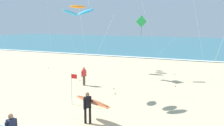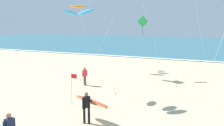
# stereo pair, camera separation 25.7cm
# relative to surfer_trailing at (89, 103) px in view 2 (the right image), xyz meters

# --- Properties ---
(ocean_water) EXTENTS (160.00, 60.00, 0.08)m
(ocean_water) POSITION_rel_surfer_trailing_xyz_m (0.14, 54.54, -1.01)
(ocean_water) COLOR #336B7A
(ocean_water) RESTS_ON ground
(shoreline_foam) EXTENTS (160.00, 0.87, 0.01)m
(shoreline_foam) POSITION_rel_surfer_trailing_xyz_m (0.14, 24.84, -0.97)
(shoreline_foam) COLOR white
(shoreline_foam) RESTS_ON ocean_water
(surfer_trailing) EXTENTS (2.59, 1.31, 1.71)m
(surfer_trailing) POSITION_rel_surfer_trailing_xyz_m (0.00, 0.00, 0.00)
(surfer_trailing) COLOR black
(surfer_trailing) RESTS_ON ground
(kite_arc_amber_near) EXTENTS (2.96, 4.07, 6.47)m
(kite_arc_amber_near) POSITION_rel_surfer_trailing_xyz_m (-2.94, 3.79, 5.06)
(kite_arc_amber_near) COLOR #2D99DB
(kite_arc_amber_near) RESTS_ON ground
(kite_diamond_emerald_far) EXTENTS (3.43, 2.73, 5.99)m
(kite_diamond_emerald_far) POSITION_rel_surfer_trailing_xyz_m (-0.71, 11.86, 4.17)
(kite_diamond_emerald_far) COLOR green
(kite_diamond_emerald_far) RESTS_ON ground
(bystander_red_top) EXTENTS (0.31, 0.45, 1.59)m
(bystander_red_top) POSITION_rel_surfer_trailing_xyz_m (-4.27, 6.73, -0.24)
(bystander_red_top) COLOR #4C3D2D
(bystander_red_top) RESTS_ON ground
(lifeguard_flag) EXTENTS (0.45, 0.05, 2.10)m
(lifeguard_flag) POSITION_rel_surfer_trailing_xyz_m (-2.44, 2.08, 0.22)
(lifeguard_flag) COLOR silver
(lifeguard_flag) RESTS_ON ground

